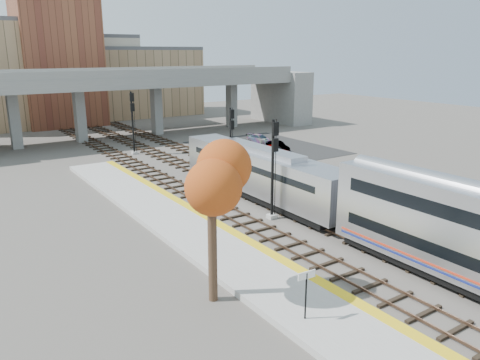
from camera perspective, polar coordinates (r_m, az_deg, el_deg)
ground at (r=30.21m, az=13.66°, el=-7.91°), size 160.00×160.00×0.00m
platform at (r=25.66m, az=2.38°, el=-11.37°), size 4.50×60.00×0.35m
yellow_strip at (r=26.64m, az=5.73°, el=-9.96°), size 0.70×60.00×0.01m
tracks at (r=39.60m, az=1.29°, el=-1.73°), size 10.70×95.00×0.25m
overpass at (r=68.74m, az=-11.84°, el=10.13°), size 54.00×12.00×9.50m
buildings_far at (r=87.93m, az=-19.65°, el=12.01°), size 43.00×21.00×20.60m
parking_lot at (r=59.24m, az=3.03°, el=3.97°), size 14.00×18.00×0.04m
locomotive at (r=38.03m, az=2.50°, el=0.99°), size 3.02×19.05×4.10m
signal_mast_near at (r=33.11m, az=4.05°, el=1.16°), size 0.60×0.64×7.22m
signal_mast_mid at (r=44.99m, az=-1.10°, el=4.46°), size 0.60×0.64×6.62m
signal_mast_far at (r=56.14m, az=-12.93°, el=6.76°), size 0.60×0.64×7.32m
station_sign at (r=20.91m, az=8.08°, el=-12.56°), size 0.90×0.12×2.27m
tree at (r=21.26m, az=-3.53°, el=0.51°), size 3.60×3.60×8.46m
car_a at (r=54.61m, az=4.25°, el=3.66°), size 2.50×3.96×1.26m
car_b at (r=56.91m, az=4.63°, el=4.10°), size 1.56×3.71×1.19m
car_c at (r=62.15m, az=2.44°, el=5.05°), size 2.43×4.09×1.11m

